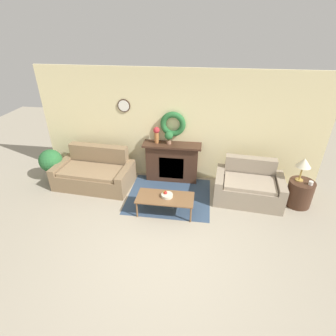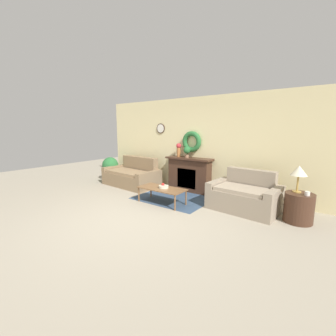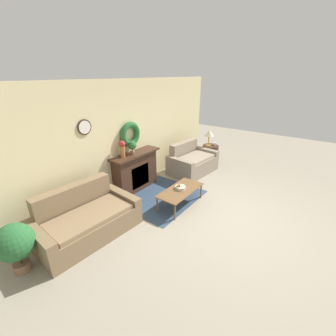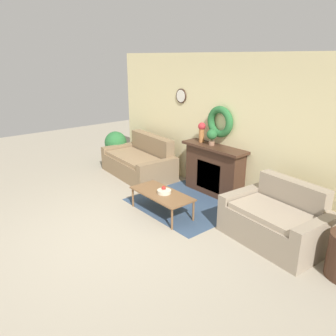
{
  "view_description": "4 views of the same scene",
  "coord_description": "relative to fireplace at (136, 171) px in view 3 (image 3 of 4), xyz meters",
  "views": [
    {
      "loc": [
        0.58,
        -3.15,
        3.58
      ],
      "look_at": [
        -0.08,
        1.51,
        0.91
      ],
      "focal_mm": 28.0,
      "sensor_mm": 36.0,
      "label": 1
    },
    {
      "loc": [
        3.17,
        -2.99,
        1.82
      ],
      "look_at": [
        -0.04,
        1.38,
        0.86
      ],
      "focal_mm": 24.0,
      "sensor_mm": 36.0,
      "label": 2
    },
    {
      "loc": [
        -3.86,
        -1.21,
        2.81
      ],
      "look_at": [
        -0.24,
        1.45,
        0.9
      ],
      "focal_mm": 24.0,
      "sensor_mm": 36.0,
      "label": 3
    },
    {
      "loc": [
        3.98,
        -2.04,
        2.63
      ],
      "look_at": [
        -0.12,
        1.37,
        0.8
      ],
      "focal_mm": 35.0,
      "sensor_mm": 36.0,
      "label": 4
    }
  ],
  "objects": [
    {
      "name": "potted_plant_on_mantel",
      "position": [
        -0.08,
        -0.01,
        0.69
      ],
      "size": [
        0.2,
        0.2,
        0.32
      ],
      "color": "#8E664C",
      "rests_on": "fireplace"
    },
    {
      "name": "fireplace",
      "position": [
        0.0,
        0.0,
        0.0
      ],
      "size": [
        1.41,
        0.41,
        0.99
      ],
      "color": "#42281C",
      "rests_on": "ground_plane"
    },
    {
      "name": "vase_on_mantel_left",
      "position": [
        -0.38,
        0.01,
        0.72
      ],
      "size": [
        0.15,
        0.15,
        0.4
      ],
      "color": "#AD6B38",
      "rests_on": "fireplace"
    },
    {
      "name": "coffee_table",
      "position": [
        0.03,
        -1.35,
        -0.15
      ],
      "size": [
        1.19,
        0.55,
        0.39
      ],
      "color": "brown",
      "rests_on": "ground_plane"
    },
    {
      "name": "table_lamp",
      "position": [
        2.82,
        -0.61,
        0.5
      ],
      "size": [
        0.31,
        0.31,
        0.53
      ],
      "color": "#B28E42",
      "rests_on": "side_table_by_loveseat"
    },
    {
      "name": "couch_left",
      "position": [
        -1.85,
        -0.49,
        -0.2
      ],
      "size": [
        1.88,
        1.11,
        0.9
      ],
      "rotation": [
        0.0,
        0.0,
        -0.07
      ],
      "color": "#846B4C",
      "rests_on": "ground_plane"
    },
    {
      "name": "floor_rug",
      "position": [
        0.03,
        -0.76,
        -0.5
      ],
      "size": [
        1.89,
        1.65,
        0.01
      ],
      "color": "#334760",
      "rests_on": "ground_plane"
    },
    {
      "name": "loveseat_right",
      "position": [
        1.81,
        -0.6,
        -0.18
      ],
      "size": [
        1.54,
        1.06,
        0.89
      ],
      "rotation": [
        0.0,
        0.0,
        -0.09
      ],
      "color": "gray",
      "rests_on": "ground_plane"
    },
    {
      "name": "side_table_by_loveseat",
      "position": [
        2.89,
        -0.66,
        -0.21
      ],
      "size": [
        0.54,
        0.54,
        0.58
      ],
      "color": "#42281C",
      "rests_on": "ground_plane"
    },
    {
      "name": "potted_plant_floor_by_couch",
      "position": [
        -2.98,
        -0.44,
        0.02
      ],
      "size": [
        0.56,
        0.56,
        0.82
      ],
      "color": "#8E664C",
      "rests_on": "ground_plane"
    },
    {
      "name": "ground_plane",
      "position": [
        0.13,
        -2.56,
        -0.5
      ],
      "size": [
        16.0,
        16.0,
        0.0
      ],
      "primitive_type": "plane",
      "color": "#9E937F"
    },
    {
      "name": "fruit_bowl",
      "position": [
        0.06,
        -1.32,
        -0.08
      ],
      "size": [
        0.24,
        0.24,
        0.12
      ],
      "color": "beige",
      "rests_on": "coffee_table"
    },
    {
      "name": "wall_back",
      "position": [
        0.12,
        0.2,
        0.85
      ],
      "size": [
        6.8,
        0.2,
        2.7
      ],
      "color": "beige",
      "rests_on": "ground_plane"
    },
    {
      "name": "mug",
      "position": [
        3.01,
        -0.76,
        0.12
      ],
      "size": [
        0.09,
        0.09,
        0.08
      ],
      "color": "silver",
      "rests_on": "side_table_by_loveseat"
    }
  ]
}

